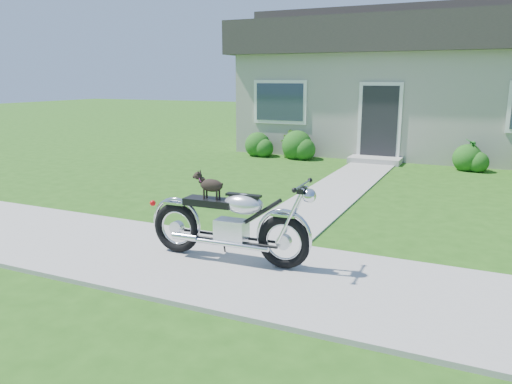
% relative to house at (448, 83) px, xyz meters
% --- Properties ---
extents(ground, '(80.00, 80.00, 0.00)m').
position_rel_house_xyz_m(ground, '(0.00, -11.99, -2.16)').
color(ground, '#235114').
rests_on(ground, ground).
extents(sidewalk, '(24.00, 2.20, 0.04)m').
position_rel_house_xyz_m(sidewalk, '(0.00, -11.99, -2.14)').
color(sidewalk, '#9E9B93').
rests_on(sidewalk, ground).
extents(walkway, '(1.20, 8.00, 0.03)m').
position_rel_house_xyz_m(walkway, '(-1.50, -6.99, -2.14)').
color(walkway, '#9E9B93').
rests_on(walkway, ground).
extents(house, '(12.60, 7.03, 4.50)m').
position_rel_house_xyz_m(house, '(0.00, 0.00, 0.00)').
color(house, '#AAA499').
rests_on(house, ground).
extents(shrub_row, '(10.36, 1.08, 1.08)m').
position_rel_house_xyz_m(shrub_row, '(0.67, -3.49, -1.76)').
color(shrub_row, '#1E5516').
rests_on(shrub_row, ground).
extents(potted_plant_left, '(0.94, 0.90, 0.80)m').
position_rel_house_xyz_m(potted_plant_left, '(-4.03, -3.44, -1.76)').
color(potted_plant_left, '#2E5C18').
rests_on(potted_plant_left, ground).
extents(potted_plant_right, '(0.55, 0.55, 0.80)m').
position_rel_house_xyz_m(potted_plant_right, '(0.95, -3.44, -1.76)').
color(potted_plant_right, '#1D6A1D').
rests_on(potted_plant_right, ground).
extents(motorcycle_with_dog, '(2.22, 0.60, 1.11)m').
position_rel_house_xyz_m(motorcycle_with_dog, '(-1.56, -11.84, -1.62)').
color(motorcycle_with_dog, black).
rests_on(motorcycle_with_dog, sidewalk).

